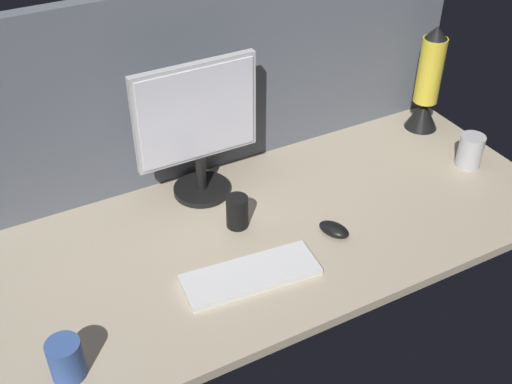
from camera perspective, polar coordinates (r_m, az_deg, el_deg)
name	(u,v)px	position (r cm, az deg, el deg)	size (l,w,h in cm)	color
ground_plane	(265,230)	(191.23, 0.84, -3.39)	(180.00, 80.00, 3.00)	tan
cubicle_wall_back	(208,80)	(201.30, -4.30, 9.90)	(180.00, 5.00, 62.14)	#565B66
monitor	(197,126)	(191.51, -5.26, 5.90)	(38.49, 18.00, 43.93)	black
keyboard	(251,275)	(173.55, -0.48, -7.38)	(37.00, 13.00, 2.00)	silver
mouse	(334,229)	(187.78, 6.95, -3.33)	(5.60, 9.60, 3.40)	black
mug_steel	(470,151)	(224.30, 18.54, 3.49)	(8.23, 8.23, 11.21)	#B2B2B7
mug_ceramic_blue	(66,359)	(155.36, -16.55, -14.08)	(7.97, 7.97, 10.49)	#38569E
mug_black_travel	(237,212)	(187.50, -1.68, -1.77)	(6.58, 6.58, 10.09)	black
lava_lamp	(427,87)	(236.54, 15.00, 9.02)	(11.84, 11.84, 38.76)	black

